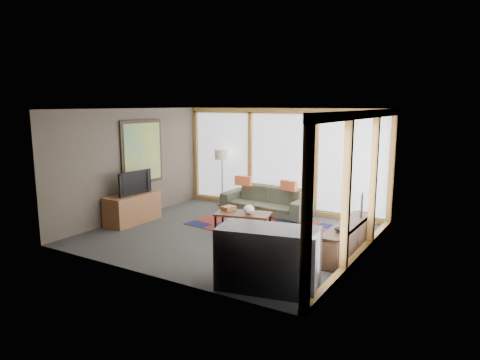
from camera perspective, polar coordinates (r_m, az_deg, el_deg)
The scene contains 17 objects.
ground at distance 9.05m, azimuth -1.32°, elevation -7.26°, with size 5.50×5.50×0.00m, color #2B2B29.
room_envelope at distance 8.95m, azimuth 3.25°, elevation 2.65°, with size 5.52×5.02×2.62m.
rug at distance 9.66m, azimuth 3.16°, elevation -6.09°, with size 3.07×1.98×0.01m, color maroon.
sofa at distance 10.67m, azimuth 3.52°, elevation -2.74°, with size 2.26×0.88×0.66m, color #333525.
pillow_left at distance 10.86m, azimuth 0.45°, elevation -0.08°, with size 0.43×0.13×0.24m, color #CD5A30.
pillow_right at distance 10.29m, azimuth 6.51°, elevation -0.73°, with size 0.43×0.13×0.23m, color #CD5A30.
floor_lamp at distance 11.44m, azimuth -2.40°, elevation 0.32°, with size 0.38×0.38×1.51m, color black, non-canonical shape.
coffee_table at distance 9.27m, azimuth 0.42°, elevation -5.58°, with size 1.17×0.58×0.39m, color #332415, non-canonical shape.
book_stack at distance 9.43m, azimuth -1.54°, elevation -3.78°, with size 0.22×0.28×0.09m, color brown.
vase at distance 9.13m, azimuth 1.18°, elevation -3.92°, with size 0.23×0.23×0.20m, color silver.
bookshelf at distance 8.15m, azimuth 14.07°, elevation -7.56°, with size 0.39×2.16×0.54m, color #332415, non-canonical shape.
bowl_a at distance 7.57m, azimuth 13.21°, elevation -6.37°, with size 0.20×0.20×0.10m, color black.
bowl_b at distance 7.87m, azimuth 13.69°, elevation -5.81°, with size 0.17×0.17×0.08m, color black.
shelf_picture at distance 8.67m, azimuth 15.94°, elevation -3.22°, with size 0.04×0.33×0.44m, color black.
tv_console at distance 10.16m, azimuth -14.13°, elevation -3.68°, with size 0.55×1.33×0.67m, color brown.
television at distance 10.03m, azimuth -14.16°, elevation -0.32°, with size 0.94×0.12×0.54m, color black.
bar_counter at distance 6.39m, azimuth 3.78°, elevation -10.38°, with size 1.47×0.69×0.93m, color black.
Camera 1 is at (4.64, -7.28, 2.70)m, focal length 32.00 mm.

